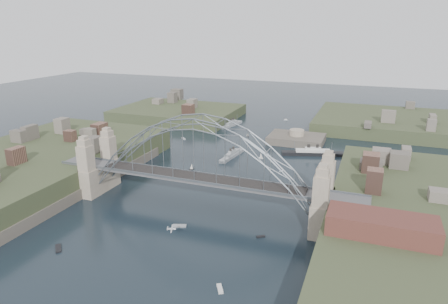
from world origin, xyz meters
TOP-DOWN VIEW (x-y plane):
  - ground at (0.00, 0.00)m, footprint 500.00×500.00m
  - bridge at (0.00, 0.00)m, footprint 84.00×13.80m
  - shore_west at (-57.32, 0.00)m, footprint 50.50×90.00m
  - shore_east at (57.32, 0.00)m, footprint 50.50×90.00m
  - headland_nw at (-55.00, 95.00)m, footprint 60.00×45.00m
  - headland_ne at (50.00, 110.00)m, footprint 70.00×55.00m
  - fort_island at (12.00, 70.00)m, footprint 22.00×16.00m
  - wharf_shed at (44.00, -14.00)m, footprint 20.00×8.00m
  - naval_cruiser_near at (-6.28, 42.65)m, footprint 4.04×16.65m
  - naval_cruiser_far at (-22.27, 87.04)m, footprint 5.47×15.54m
  - ocean_liner at (20.89, 55.45)m, footprint 22.63×9.62m
  - aeroplane at (4.98, -24.83)m, footprint 1.89×3.21m
  - small_boat_a at (-14.36, 25.32)m, footprint 1.27×2.35m
  - small_boat_b at (14.02, 34.12)m, footprint 1.15×1.66m
  - small_boat_c at (-0.21, -11.36)m, footprint 3.41×2.12m
  - small_boat_d at (25.43, 43.67)m, footprint 1.51×2.65m
  - small_boat_e at (-33.76, 58.10)m, footprint 3.02×3.02m
  - small_boat_f at (4.09, 44.66)m, footprint 1.67×1.31m
  - small_boat_g at (17.58, -30.14)m, footprint 2.11×2.74m
  - small_boat_h at (-9.51, 71.81)m, footprint 1.69×2.20m
  - small_boat_i at (24.41, 18.29)m, footprint 2.72×1.16m
  - small_boat_j at (-19.99, -29.76)m, footprint 3.20×3.23m
  - small_boat_k at (-0.65, 107.75)m, footprint 2.07×0.90m
  - small_boat_l at (-37.18, 29.11)m, footprint 1.41×2.82m
  - small_boat_m at (19.38, -9.38)m, footprint 1.97×1.64m

SIDE VIEW (x-z plane):
  - fort_island at x=12.00m, z-range -5.04..4.36m
  - ground at x=0.00m, z-range 0.00..0.00m
  - small_boat_b at x=14.02m, z-range -0.08..0.38m
  - small_boat_c at x=-0.21m, z-range -0.08..0.38m
  - small_boat_d at x=25.43m, z-range -0.08..0.38m
  - small_boat_e at x=-33.76m, z-range -0.08..0.38m
  - small_boat_g at x=17.58m, z-range -0.08..0.38m
  - small_boat_i at x=24.41m, z-range -0.08..0.38m
  - small_boat_j at x=-19.99m, z-range -0.08..0.38m
  - small_boat_l at x=-37.18m, z-range -0.08..0.38m
  - small_boat_m at x=19.38m, z-range -0.08..0.38m
  - small_boat_k at x=-0.65m, z-range -0.42..1.00m
  - headland_nw at x=-55.00m, z-range -4.00..5.00m
  - headland_ne at x=50.00m, z-range -4.00..5.50m
  - naval_cruiser_near at x=-6.28m, z-range -1.71..3.25m
  - naval_cruiser_far at x=-22.27m, z-range -1.80..3.42m
  - ocean_liner at x=20.89m, z-range -1.92..3.65m
  - small_boat_a at x=-14.36m, z-range -0.29..2.08m
  - small_boat_h at x=-9.51m, z-range -0.27..2.10m
  - small_boat_f at x=4.09m, z-range -0.17..2.21m
  - shore_west at x=-57.32m, z-range -4.03..7.97m
  - shore_east at x=57.32m, z-range -4.03..7.97m
  - aeroplane at x=4.98m, z-range 7.03..7.52m
  - wharf_shed at x=44.00m, z-range 8.00..12.00m
  - bridge at x=0.00m, z-range 0.02..24.62m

